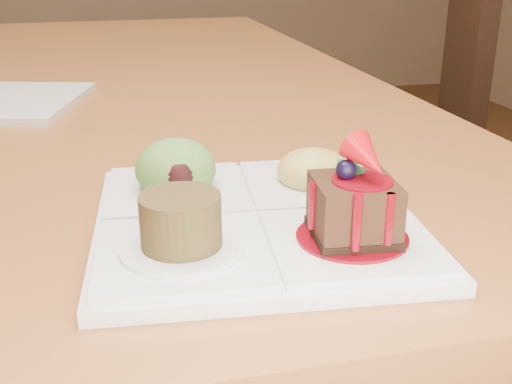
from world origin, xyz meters
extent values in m
cube|color=#9F5D29|center=(0.00, 0.00, 0.73)|extent=(1.00, 1.80, 0.04)
cylinder|color=#9F5D29|center=(0.44, 0.84, 0.35)|extent=(0.06, 0.06, 0.71)
cube|color=black|center=(0.71, 0.27, 0.44)|extent=(0.54, 0.54, 0.04)
cube|color=black|center=(0.88, 0.20, 0.69)|extent=(0.19, 0.40, 0.49)
cylinder|color=black|center=(0.81, 0.04, 0.21)|extent=(0.04, 0.04, 0.42)
cylinder|color=black|center=(0.48, 0.17, 0.21)|extent=(0.04, 0.04, 0.42)
cylinder|color=black|center=(0.94, 0.37, 0.21)|extent=(0.04, 0.04, 0.42)
cylinder|color=black|center=(0.60, 0.50, 0.21)|extent=(0.04, 0.04, 0.42)
cube|color=silver|center=(0.13, -0.71, 0.76)|extent=(0.30, 0.30, 0.01)
cube|color=silver|center=(0.19, -0.78, 0.77)|extent=(0.14, 0.14, 0.01)
cube|color=silver|center=(0.06, -0.76, 0.77)|extent=(0.14, 0.14, 0.01)
cube|color=silver|center=(0.07, -0.63, 0.77)|extent=(0.14, 0.14, 0.01)
cube|color=silver|center=(0.20, -0.65, 0.77)|extent=(0.14, 0.14, 0.01)
cylinder|color=#68030D|center=(0.19, -0.78, 0.77)|extent=(0.09, 0.09, 0.00)
cube|color=black|center=(0.19, -0.78, 0.77)|extent=(0.07, 0.07, 0.01)
cube|color=#311B0D|center=(0.19, -0.78, 0.80)|extent=(0.07, 0.07, 0.04)
cylinder|color=#68030D|center=(0.19, -0.78, 0.82)|extent=(0.05, 0.05, 0.00)
sphere|color=black|center=(0.18, -0.77, 0.82)|extent=(0.02, 0.02, 0.02)
cone|color=#AC0B0F|center=(0.19, -0.78, 0.83)|extent=(0.04, 0.05, 0.04)
cube|color=#10401D|center=(0.19, -0.76, 0.82)|extent=(0.01, 0.02, 0.01)
cube|color=#10401D|center=(0.18, -0.76, 0.82)|extent=(0.02, 0.02, 0.01)
cylinder|color=#68030D|center=(0.18, -0.81, 0.80)|extent=(0.01, 0.01, 0.04)
cylinder|color=#68030D|center=(0.20, -0.81, 0.80)|extent=(0.01, 0.01, 0.04)
cylinder|color=#68030D|center=(0.16, -0.77, 0.80)|extent=(0.01, 0.01, 0.04)
cylinder|color=silver|center=(0.06, -0.76, 0.77)|extent=(0.09, 0.09, 0.00)
cylinder|color=#4C2A15|center=(0.06, -0.76, 0.79)|extent=(0.06, 0.06, 0.04)
cylinder|color=#4A1E0F|center=(0.06, -0.76, 0.81)|extent=(0.05, 0.05, 0.00)
ellipsoid|color=olive|center=(0.07, -0.63, 0.79)|extent=(0.08, 0.08, 0.06)
ellipsoid|color=black|center=(0.07, -0.66, 0.79)|extent=(0.04, 0.03, 0.03)
ellipsoid|color=gold|center=(0.20, -0.65, 0.78)|extent=(0.07, 0.07, 0.04)
cube|color=red|center=(0.22, -0.64, 0.78)|extent=(0.02, 0.02, 0.01)
cube|color=#4A831C|center=(0.21, -0.63, 0.78)|extent=(0.02, 0.02, 0.02)
cube|color=red|center=(0.20, -0.63, 0.78)|extent=(0.02, 0.02, 0.02)
cube|color=#4A831C|center=(0.19, -0.64, 0.78)|extent=(0.02, 0.02, 0.01)
cube|color=red|center=(0.19, -0.65, 0.78)|extent=(0.02, 0.02, 0.02)
cube|color=#4A831C|center=(0.19, -0.66, 0.78)|extent=(0.02, 0.02, 0.02)
cube|color=red|center=(0.21, -0.66, 0.78)|extent=(0.02, 0.02, 0.02)
cube|color=#4A831C|center=(0.22, -0.66, 0.78)|extent=(0.02, 0.02, 0.02)
camera|label=1|loc=(0.01, -1.20, 0.98)|focal=45.00mm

